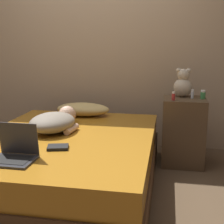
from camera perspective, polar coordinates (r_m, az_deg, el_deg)
The scene contains 12 objects.
ground_plane at distance 3.02m, azimuth -8.02°, elevation -12.79°, with size 12.00×12.00×0.00m, color brown.
wall_back at distance 3.96m, azimuth -2.69°, elevation 12.81°, with size 8.00×0.06×2.60m.
bed at distance 2.92m, azimuth -8.16°, elevation -8.73°, with size 1.57×2.00×0.46m.
nightstand at distance 3.42m, azimuth 12.88°, elevation -3.46°, with size 0.44×0.43×0.72m.
pillow at distance 3.59m, azimuth -5.33°, elevation 0.51°, with size 0.61×0.32×0.15m.
person_lying at distance 3.02m, azimuth -10.38°, elevation -1.69°, with size 0.46×0.69×0.18m.
laptop at distance 2.35m, azimuth -17.38°, elevation -7.02°, with size 0.31×0.25×0.26m.
teddy_bear at distance 3.42m, azimuth 12.84°, elevation 4.95°, with size 0.20×0.20×0.31m.
bottle_clear at distance 3.35m, azimuth 14.51°, elevation 3.18°, with size 0.03×0.03×0.09m.
bottle_green at distance 3.36m, azimuth 16.30°, elevation 3.07°, with size 0.05×0.05×0.09m.
bottle_red at distance 3.20m, azimuth 11.17°, elevation 2.88°, with size 0.03×0.03×0.09m.
book at distance 2.52m, azimuth -9.87°, elevation -6.36°, with size 0.19×0.16×0.02m.
Camera 1 is at (0.89, -2.58, 1.29)m, focal length 50.00 mm.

